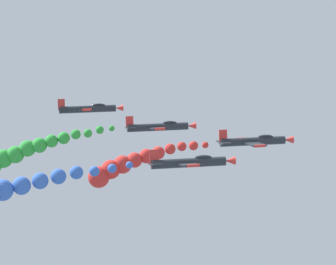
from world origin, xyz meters
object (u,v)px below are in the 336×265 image
object	(u,v)px
airplane_lead	(254,141)
airplane_left_outer	(89,109)
airplane_left_inner	(159,127)
airplane_right_inner	(190,163)

from	to	relation	value
airplane_lead	airplane_left_outer	size ratio (longest dim) A/B	1.00
airplane_lead	airplane_left_outer	xyz separation A→B (m)	(-22.22, -20.69, 0.58)
airplane_lead	airplane_left_inner	world-z (taller)	airplane_lead
airplane_right_inner	airplane_left_outer	world-z (taller)	airplane_left_outer
airplane_right_inner	airplane_left_outer	bearing A→B (deg)	-163.44
airplane_lead	airplane_right_inner	xyz separation A→B (m)	(10.34, -11.01, 0.52)
airplane_lead	airplane_left_outer	distance (m)	30.37
airplane_lead	airplane_left_outer	bearing A→B (deg)	-137.04
airplane_right_inner	airplane_left_outer	xyz separation A→B (m)	(-32.56, -9.68, 0.06)
airplane_left_inner	airplane_left_outer	size ratio (longest dim) A/B	1.00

